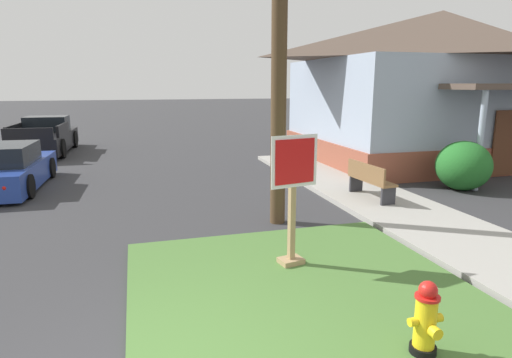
% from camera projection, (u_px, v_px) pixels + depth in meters
% --- Properties ---
extents(grass_corner_patch, '(4.62, 4.85, 0.08)m').
position_uv_depth(grass_corner_patch, '(303.00, 293.00, 5.85)').
color(grass_corner_patch, '#477033').
rests_on(grass_corner_patch, ground).
extents(sidewalk_strip, '(2.20, 14.20, 0.12)m').
position_uv_depth(sidewalk_strip, '(386.00, 204.00, 10.12)').
color(sidewalk_strip, '#9E9B93').
rests_on(sidewalk_strip, ground).
extents(fire_hydrant, '(0.38, 0.34, 0.80)m').
position_uv_depth(fire_hydrant, '(425.00, 320.00, 4.40)').
color(fire_hydrant, black).
rests_on(fire_hydrant, grass_corner_patch).
extents(stop_sign, '(0.77, 0.34, 2.01)m').
position_uv_depth(stop_sign, '(292.00, 202.00, 6.50)').
color(stop_sign, '#A3845B').
rests_on(stop_sign, grass_corner_patch).
extents(manhole_cover, '(0.70, 0.70, 0.02)m').
position_uv_depth(manhole_cover, '(168.00, 263.00, 6.92)').
color(manhole_cover, black).
rests_on(manhole_cover, ground).
extents(parked_sedan_blue, '(1.95, 4.19, 1.25)m').
position_uv_depth(parked_sedan_blue, '(6.00, 170.00, 11.69)').
color(parked_sedan_blue, '#233D93').
rests_on(parked_sedan_blue, ground).
extents(pickup_truck_black, '(2.13, 5.07, 1.48)m').
position_uv_depth(pickup_truck_black, '(45.00, 138.00, 17.88)').
color(pickup_truck_black, black).
rests_on(pickup_truck_black, ground).
extents(street_bench, '(0.49, 1.54, 0.85)m').
position_uv_depth(street_bench, '(369.00, 179.00, 10.34)').
color(street_bench, brown).
rests_on(street_bench, sidewalk_strip).
extents(corner_house, '(9.85, 8.26, 5.40)m').
position_uv_depth(corner_house, '(437.00, 85.00, 15.95)').
color(corner_house, brown).
rests_on(corner_house, ground).
extents(shrub_near_porch, '(1.43, 1.43, 1.33)m').
position_uv_depth(shrub_near_porch, '(463.00, 166.00, 11.60)').
color(shrub_near_porch, '#236926').
rests_on(shrub_near_porch, ground).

